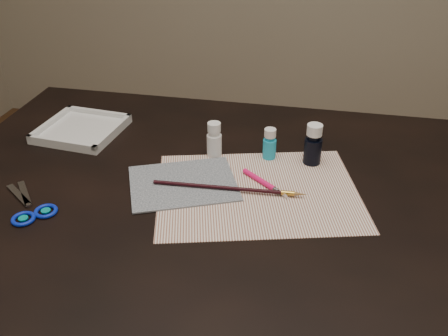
% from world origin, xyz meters
% --- Properties ---
extents(table, '(1.30, 0.90, 0.75)m').
position_xyz_m(table, '(0.00, 0.00, 0.38)').
color(table, black).
rests_on(table, ground).
extents(paper, '(0.49, 0.42, 0.00)m').
position_xyz_m(paper, '(0.07, 0.00, 0.75)').
color(paper, white).
rests_on(paper, table).
extents(canvas, '(0.28, 0.25, 0.00)m').
position_xyz_m(canvas, '(-0.09, -0.00, 0.75)').
color(canvas, black).
rests_on(canvas, paper).
extents(paint_bottle_white, '(0.04, 0.04, 0.09)m').
position_xyz_m(paint_bottle_white, '(-0.05, 0.13, 0.79)').
color(paint_bottle_white, white).
rests_on(paint_bottle_white, table).
extents(paint_bottle_cyan, '(0.03, 0.03, 0.08)m').
position_xyz_m(paint_bottle_cyan, '(0.08, 0.15, 0.79)').
color(paint_bottle_cyan, '#1AA8D2').
rests_on(paint_bottle_cyan, table).
extents(paint_bottle_navy, '(0.05, 0.05, 0.10)m').
position_xyz_m(paint_bottle_navy, '(0.18, 0.14, 0.80)').
color(paint_bottle_navy, black).
rests_on(paint_bottle_navy, table).
extents(paintbrush, '(0.33, 0.03, 0.01)m').
position_xyz_m(paintbrush, '(0.01, -0.01, 0.76)').
color(paintbrush, black).
rests_on(paintbrush, canvas).
extents(craft_knife, '(0.12, 0.10, 0.01)m').
position_xyz_m(craft_knife, '(0.09, 0.02, 0.76)').
color(craft_knife, '#FF166B').
rests_on(craft_knife, paper).
extents(scissors, '(0.20, 0.18, 0.01)m').
position_xyz_m(scissors, '(-0.39, -0.14, 0.75)').
color(scissors, silver).
rests_on(scissors, table).
extents(palette_tray, '(0.21, 0.21, 0.02)m').
position_xyz_m(palette_tray, '(-0.41, 0.18, 0.76)').
color(palette_tray, silver).
rests_on(palette_tray, table).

